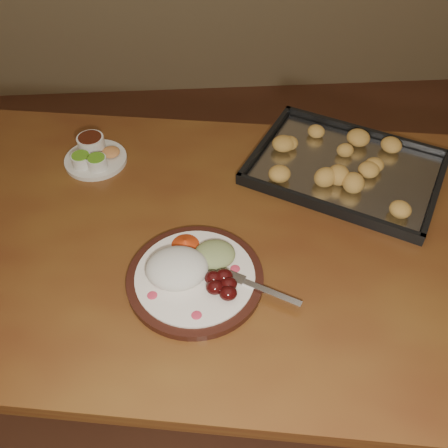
{
  "coord_description": "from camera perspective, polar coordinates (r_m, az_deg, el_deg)",
  "views": [
    {
      "loc": [
        -0.14,
        -0.66,
        1.62
      ],
      "look_at": [
        -0.09,
        0.15,
        0.77
      ],
      "focal_mm": 40.0,
      "sensor_mm": 36.0,
      "label": 1
    }
  ],
  "objects": [
    {
      "name": "ground",
      "position": [
        1.76,
        3.41,
        -21.01
      ],
      "size": [
        4.0,
        4.0,
        0.0
      ],
      "primitive_type": "plane",
      "color": "#59311E",
      "rests_on": "ground"
    },
    {
      "name": "baking_tray",
      "position": [
        1.37,
        13.71,
        6.37
      ],
      "size": [
        0.59,
        0.55,
        0.05
      ],
      "rotation": [
        0.0,
        0.0,
        -0.54
      ],
      "color": "black",
      "rests_on": "dining_table"
    },
    {
      "name": "dining_table",
      "position": [
        1.25,
        -1.14,
        -4.09
      ],
      "size": [
        1.63,
        1.13,
        0.75
      ],
      "rotation": [
        0.0,
        0.0,
        -0.16
      ],
      "color": "brown",
      "rests_on": "ground"
    },
    {
      "name": "condiment_saucer",
      "position": [
        1.41,
        -14.66,
        7.67
      ],
      "size": [
        0.17,
        0.17,
        0.06
      ],
      "rotation": [
        0.0,
        0.0,
        0.03
      ],
      "color": "silver",
      "rests_on": "dining_table"
    },
    {
      "name": "dinner_plate",
      "position": [
        1.08,
        -3.57,
        -5.59
      ],
      "size": [
        0.37,
        0.3,
        0.07
      ],
      "rotation": [
        0.0,
        0.0,
        -0.39
      ],
      "color": "black",
      "rests_on": "dining_table"
    }
  ]
}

